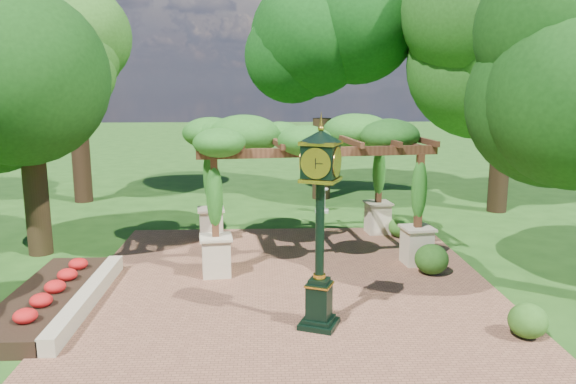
{
  "coord_description": "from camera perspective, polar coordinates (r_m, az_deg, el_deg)",
  "views": [
    {
      "loc": [
        -0.62,
        -11.6,
        4.96
      ],
      "look_at": [
        0.0,
        2.5,
        2.2
      ],
      "focal_mm": 35.0,
      "sensor_mm": 36.0,
      "label": 1
    }
  ],
  "objects": [
    {
      "name": "tree_west_far",
      "position": [
        24.85,
        -20.94,
        12.93
      ],
      "size": [
        4.11,
        4.11,
        8.89
      ],
      "color": "black",
      "rests_on": "ground"
    },
    {
      "name": "pergola",
      "position": [
        16.1,
        2.0,
        5.08
      ],
      "size": [
        6.81,
        4.77,
        4.0
      ],
      "rotation": [
        0.0,
        0.0,
        0.13
      ],
      "color": "beige",
      "rests_on": "brick_plaza"
    },
    {
      "name": "shrub_mid",
      "position": [
        15.19,
        14.38,
        -6.63
      ],
      "size": [
        0.9,
        0.9,
        0.79
      ],
      "primitive_type": "ellipsoid",
      "rotation": [
        0.0,
        0.0,
        0.03
      ],
      "color": "#214914",
      "rests_on": "brick_plaza"
    },
    {
      "name": "brick_plaza",
      "position": [
        13.54,
        0.28,
        -10.32
      ],
      "size": [
        10.0,
        12.0,
        0.04
      ],
      "primitive_type": "cube",
      "color": "brown",
      "rests_on": "ground"
    },
    {
      "name": "ground",
      "position": [
        12.63,
        0.51,
        -12.06
      ],
      "size": [
        120.0,
        120.0,
        0.0
      ],
      "primitive_type": "plane",
      "color": "#1E4714",
      "rests_on": "ground"
    },
    {
      "name": "border_wall",
      "position": [
        13.6,
        -19.68,
        -10.1
      ],
      "size": [
        0.35,
        5.0,
        0.4
      ],
      "primitive_type": "cube",
      "color": "#C6B793",
      "rests_on": "ground"
    },
    {
      "name": "tree_west_near",
      "position": [
        17.49,
        -25.25,
        12.61
      ],
      "size": [
        4.35,
        4.35,
        8.37
      ],
      "color": "#342515",
      "rests_on": "ground"
    },
    {
      "name": "shrub_front",
      "position": [
        12.19,
        23.19,
        -11.93
      ],
      "size": [
        0.99,
        0.99,
        0.68
      ],
      "primitive_type": "ellipsoid",
      "rotation": [
        0.0,
        0.0,
        -0.39
      ],
      "color": "#2B5B1A",
      "rests_on": "brick_plaza"
    },
    {
      "name": "sundial",
      "position": [
        21.81,
        3.46,
        -0.99
      ],
      "size": [
        0.57,
        0.57,
        0.93
      ],
      "rotation": [
        0.0,
        0.0,
        -0.11
      ],
      "color": "gray",
      "rests_on": "ground"
    },
    {
      "name": "flower_bed",
      "position": [
        13.89,
        -23.28,
        -10.0
      ],
      "size": [
        1.5,
        5.0,
        0.36
      ],
      "primitive_type": "cube",
      "color": "red",
      "rests_on": "ground"
    },
    {
      "name": "tree_east_far",
      "position": [
        22.95,
        21.47,
        13.57
      ],
      "size": [
        5.38,
        5.38,
        9.09
      ],
      "color": "black",
      "rests_on": "ground"
    },
    {
      "name": "tree_north",
      "position": [
        24.02,
        3.55,
        13.85
      ],
      "size": [
        5.03,
        5.03,
        8.93
      ],
      "color": "#352615",
      "rests_on": "ground"
    },
    {
      "name": "pedestal_clock",
      "position": [
        11.08,
        3.27,
        -1.96
      ],
      "size": [
        1.06,
        1.06,
        4.11
      ],
      "rotation": [
        0.0,
        0.0,
        -0.39
      ],
      "color": "black",
      "rests_on": "brick_plaza"
    },
    {
      "name": "shrub_back",
      "position": [
        18.51,
        11.29,
        -3.51
      ],
      "size": [
        0.95,
        0.95,
        0.65
      ],
      "primitive_type": "ellipsoid",
      "rotation": [
        0.0,
        0.0,
        -0.39
      ],
      "color": "#326B1F",
      "rests_on": "brick_plaza"
    }
  ]
}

